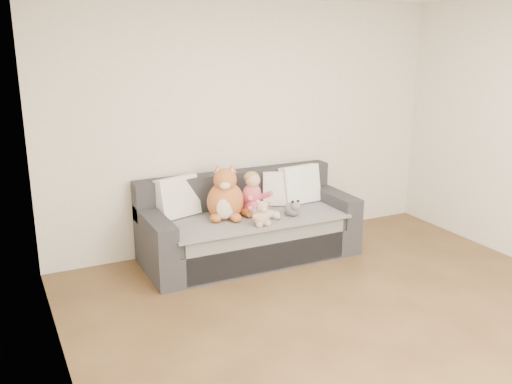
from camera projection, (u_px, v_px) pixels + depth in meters
room_shell at (366, 166)px, 4.33m from camera, size 5.00×5.00×5.00m
sofa at (248, 228)px, 5.93m from camera, size 2.20×0.94×0.85m
cushion_left at (178, 197)px, 5.73m from camera, size 0.48×0.32×0.42m
cushion_right_back at (281, 188)px, 6.13m from camera, size 0.43×0.33×0.38m
cushion_right_front at (300, 184)px, 6.20m from camera, size 0.47×0.25×0.42m
toddler at (254, 196)px, 5.81m from camera, size 0.31×0.46×0.45m
plush_cat at (226, 198)px, 5.68m from camera, size 0.44×0.40×0.58m
teddy_bear at (262, 215)px, 5.48m from camera, size 0.21×0.16×0.27m
plush_cow at (293, 209)px, 5.78m from camera, size 0.15×0.23×0.18m
sippy_cup at (264, 211)px, 5.77m from camera, size 0.09×0.08×0.10m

